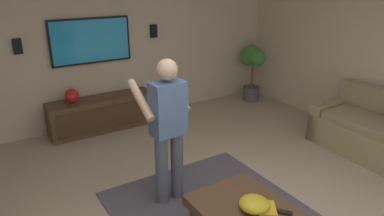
# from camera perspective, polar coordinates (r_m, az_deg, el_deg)

# --- Properties ---
(wall_back_tv) EXTENTS (0.10, 6.90, 2.82)m
(wall_back_tv) POSITION_cam_1_polar(r_m,az_deg,el_deg) (6.04, -14.78, 10.47)
(wall_back_tv) COLOR #C6B299
(wall_back_tv) RESTS_ON ground
(couch) EXTENTS (1.92, 0.90, 0.87)m
(couch) POSITION_cam_1_polar(r_m,az_deg,el_deg) (5.58, 28.70, -4.05)
(couch) COLOR #93845B
(couch) RESTS_ON ground
(media_console) EXTENTS (0.45, 1.70, 0.55)m
(media_console) POSITION_cam_1_polar(r_m,az_deg,el_deg) (5.99, -14.29, -0.90)
(media_console) COLOR #513823
(media_console) RESTS_ON ground
(tv) EXTENTS (0.05, 1.28, 0.72)m
(tv) POSITION_cam_1_polar(r_m,az_deg,el_deg) (5.90, -16.04, 10.40)
(tv) COLOR black
(person_standing) EXTENTS (0.56, 0.56, 1.64)m
(person_standing) POSITION_cam_1_polar(r_m,az_deg,el_deg) (3.76, -3.97, -2.57)
(person_standing) COLOR #4C5166
(person_standing) RESTS_ON ground
(potted_plant_tall) EXTENTS (0.55, 0.36, 1.13)m
(potted_plant_tall) POSITION_cam_1_polar(r_m,az_deg,el_deg) (7.21, 9.67, 7.05)
(potted_plant_tall) COLOR #4C4C51
(potted_plant_tall) RESTS_ON ground
(bowl) EXTENTS (0.28, 0.28, 0.12)m
(bowl) POSITION_cam_1_polar(r_m,az_deg,el_deg) (3.37, 10.02, -15.05)
(bowl) COLOR gold
(bowl) RESTS_ON coffee_table
(remote_white) EXTENTS (0.15, 0.12, 0.02)m
(remote_white) POSITION_cam_1_polar(r_m,az_deg,el_deg) (3.52, 9.52, -14.33)
(remote_white) COLOR white
(remote_white) RESTS_ON coffee_table
(remote_black) EXTENTS (0.14, 0.13, 0.02)m
(remote_black) POSITION_cam_1_polar(r_m,az_deg,el_deg) (3.42, 14.62, -16.01)
(remote_black) COLOR black
(remote_black) RESTS_ON coffee_table
(book) EXTENTS (0.27, 0.26, 0.04)m
(book) POSITION_cam_1_polar(r_m,az_deg,el_deg) (3.41, 12.01, -15.64)
(book) COLOR gold
(book) RESTS_ON coffee_table
(vase_round) EXTENTS (0.22, 0.22, 0.22)m
(vase_round) POSITION_cam_1_polar(r_m,az_deg,el_deg) (5.77, -18.88, 1.86)
(vase_round) COLOR red
(vase_round) RESTS_ON media_console
(wall_speaker_left) EXTENTS (0.06, 0.12, 0.22)m
(wall_speaker_left) POSITION_cam_1_polar(r_m,az_deg,el_deg) (6.30, -6.23, 12.26)
(wall_speaker_left) COLOR black
(wall_speaker_right) EXTENTS (0.06, 0.12, 0.22)m
(wall_speaker_right) POSITION_cam_1_polar(r_m,az_deg,el_deg) (5.72, -26.39, 8.92)
(wall_speaker_right) COLOR black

